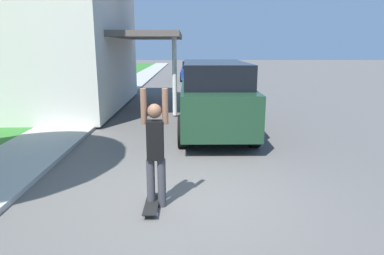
{
  "coord_description": "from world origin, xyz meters",
  "views": [
    {
      "loc": [
        0.13,
        -5.19,
        2.47
      ],
      "look_at": [
        0.21,
        1.4,
        0.9
      ],
      "focal_mm": 32.0,
      "sensor_mm": 36.0,
      "label": 1
    }
  ],
  "objects_px": {
    "car_down_street": "(193,71)",
    "skateboard": "(152,204)",
    "suv_parked": "(214,95)",
    "skateboarder": "(155,148)"
  },
  "relations": [
    {
      "from": "car_down_street",
      "to": "skateboard",
      "type": "distance_m",
      "value": 21.12
    },
    {
      "from": "suv_parked",
      "to": "car_down_street",
      "type": "xyz_separation_m",
      "value": [
        -0.34,
        16.16,
        -0.42
      ]
    },
    {
      "from": "car_down_street",
      "to": "skateboard",
      "type": "height_order",
      "value": "car_down_street"
    },
    {
      "from": "car_down_street",
      "to": "skateboarder",
      "type": "distance_m",
      "value": 21.01
    },
    {
      "from": "suv_parked",
      "to": "skateboarder",
      "type": "xyz_separation_m",
      "value": [
        -1.26,
        -4.83,
        -0.13
      ]
    },
    {
      "from": "suv_parked",
      "to": "car_down_street",
      "type": "bearing_deg",
      "value": 91.21
    },
    {
      "from": "suv_parked",
      "to": "skateboarder",
      "type": "bearing_deg",
      "value": -104.64
    },
    {
      "from": "suv_parked",
      "to": "skateboard",
      "type": "xyz_separation_m",
      "value": [
        -1.33,
        -4.92,
        -1.01
      ]
    },
    {
      "from": "car_down_street",
      "to": "skateboard",
      "type": "bearing_deg",
      "value": -92.68
    },
    {
      "from": "suv_parked",
      "to": "skateboarder",
      "type": "height_order",
      "value": "suv_parked"
    }
  ]
}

